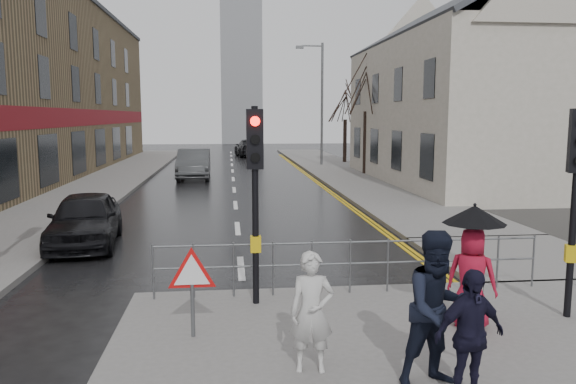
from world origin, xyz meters
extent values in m
plane|color=black|center=(0.00, 0.00, 0.00)|extent=(120.00, 120.00, 0.00)
cube|color=#605E5B|center=(-6.50, 23.00, 0.07)|extent=(4.00, 44.00, 0.14)
cube|color=#605E5B|center=(6.50, 25.00, 0.07)|extent=(4.00, 40.00, 0.14)
cube|color=#605E5B|center=(6.50, 3.00, 0.07)|extent=(4.00, 4.20, 0.14)
cube|color=olive|center=(-12.00, 22.00, 5.00)|extent=(8.00, 42.00, 10.00)
cube|color=beige|center=(12.00, 18.00, 3.50)|extent=(9.00, 16.00, 7.00)
cube|color=olive|center=(13.20, 22.00, 9.20)|extent=(0.70, 0.90, 1.80)
cube|color=gray|center=(1.50, 62.00, 9.00)|extent=(5.00, 5.00, 18.00)
cylinder|color=black|center=(0.20, 0.20, 1.84)|extent=(0.11, 0.11, 3.40)
cube|color=black|center=(0.20, 0.20, 2.99)|extent=(0.28, 0.22, 1.00)
cylinder|color=#FF0C07|center=(0.20, 0.06, 3.29)|extent=(0.16, 0.04, 0.16)
cylinder|color=black|center=(0.20, 0.06, 2.99)|extent=(0.16, 0.04, 0.16)
cylinder|color=black|center=(0.20, 0.06, 2.69)|extent=(0.16, 0.04, 0.16)
cube|color=gold|center=(0.20, 0.20, 1.19)|extent=(0.18, 0.14, 0.28)
cylinder|color=black|center=(5.20, -1.00, 1.84)|extent=(0.11, 0.11, 3.40)
cube|color=gold|center=(5.20, -1.00, 1.19)|extent=(0.22, 0.19, 0.28)
cylinder|color=#595B5E|center=(-1.60, 0.60, 0.64)|extent=(0.04, 0.04, 1.00)
cylinder|color=#595B5E|center=(5.50, 0.60, 0.64)|extent=(0.04, 0.04, 1.00)
cylinder|color=#595B5E|center=(1.95, 0.60, 1.09)|extent=(7.10, 0.04, 0.04)
cylinder|color=#595B5E|center=(1.95, 0.60, 0.69)|extent=(7.10, 0.04, 0.04)
cylinder|color=#595B5E|center=(-0.80, -1.20, 0.56)|extent=(0.06, 0.06, 0.85)
cylinder|color=red|center=(-0.80, -1.20, 1.09)|extent=(0.80, 0.03, 0.80)
cylinder|color=white|center=(-0.80, -1.22, 1.09)|extent=(0.60, 0.03, 0.60)
cylinder|color=#595B5E|center=(6.00, 28.00, 4.14)|extent=(0.16, 0.16, 8.00)
cylinder|color=#595B5E|center=(5.30, 28.00, 7.94)|extent=(1.40, 0.10, 0.10)
cube|color=#595B5E|center=(4.50, 28.00, 7.84)|extent=(0.50, 0.25, 0.18)
cylinder|color=#30221B|center=(7.50, 22.00, 1.89)|extent=(0.26, 0.26, 3.50)
cylinder|color=#30221B|center=(8.00, 30.00, 1.64)|extent=(0.26, 0.26, 3.00)
imported|color=#BBBAB7|center=(0.77, -2.49, 0.91)|extent=(0.60, 0.43, 1.55)
imported|color=black|center=(2.22, -3.04, 1.09)|extent=(1.04, 0.88, 1.90)
imported|color=#A7132C|center=(3.44, -1.25, 0.92)|extent=(0.91, 0.84, 1.56)
cylinder|color=black|center=(3.44, -1.25, 1.02)|extent=(0.02, 0.02, 1.76)
cone|color=black|center=(3.44, -1.25, 1.90)|extent=(0.96, 0.96, 0.28)
imported|color=black|center=(2.44, -3.42, 0.91)|extent=(0.97, 0.57, 1.54)
imported|color=black|center=(-4.00, 5.67, 0.70)|extent=(2.05, 4.25, 1.40)
imported|color=#3C3F41|center=(-2.12, 21.54, 0.80)|extent=(1.77, 4.90, 1.61)
imported|color=black|center=(1.46, 38.17, 0.71)|extent=(2.45, 5.09, 1.43)
camera|label=1|loc=(-0.25, -9.24, 3.37)|focal=35.00mm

